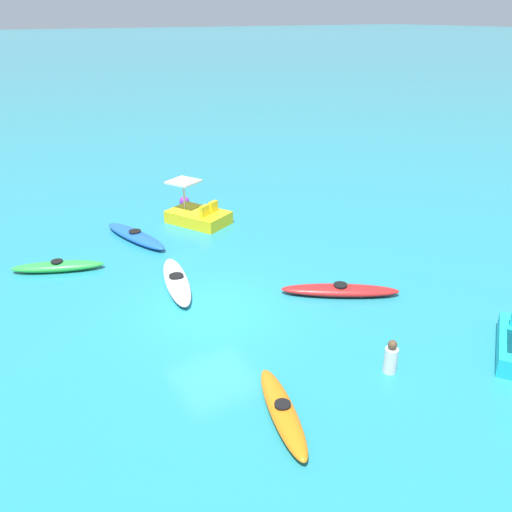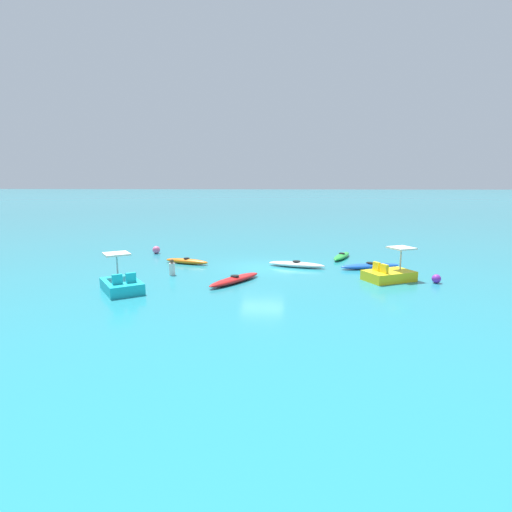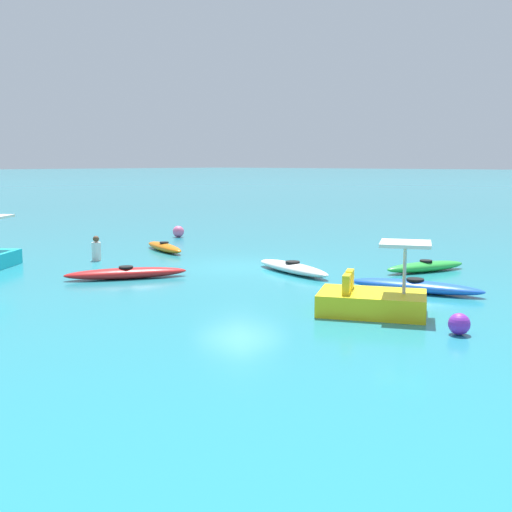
% 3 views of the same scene
% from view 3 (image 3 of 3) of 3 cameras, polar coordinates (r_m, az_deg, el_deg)
% --- Properties ---
extents(ground_plane, '(600.00, 600.00, 0.00)m').
position_cam_3_polar(ground_plane, '(20.46, -1.49, -1.02)').
color(ground_plane, teal).
extents(kayak_red, '(2.52, 3.37, 0.37)m').
position_cam_3_polar(kayak_red, '(18.80, -11.91, -1.56)').
color(kayak_red, red).
rests_on(kayak_red, ground_plane).
extents(kayak_orange, '(2.96, 1.37, 0.37)m').
position_cam_3_polar(kayak_orange, '(24.33, -8.48, 0.82)').
color(kayak_orange, orange).
rests_on(kayak_orange, ground_plane).
extents(kayak_blue, '(3.64, 1.61, 0.37)m').
position_cam_3_polar(kayak_blue, '(17.00, 14.48, -2.72)').
color(kayak_blue, blue).
rests_on(kayak_blue, ground_plane).
extents(kayak_green, '(1.71, 3.00, 0.37)m').
position_cam_3_polar(kayak_green, '(20.29, 15.41, -0.95)').
color(kayak_green, green).
rests_on(kayak_green, ground_plane).
extents(kayak_white, '(3.44, 1.53, 0.37)m').
position_cam_3_polar(kayak_white, '(19.36, 3.40, -1.10)').
color(kayak_white, white).
rests_on(kayak_white, ground_plane).
extents(pedal_boat_yellow, '(2.82, 2.42, 1.68)m').
position_cam_3_polar(pedal_boat_yellow, '(14.36, 10.75, -3.96)').
color(pedal_boat_yellow, yellow).
rests_on(pedal_boat_yellow, ground_plane).
extents(buoy_purple, '(0.44, 0.44, 0.44)m').
position_cam_3_polar(buoy_purple, '(13.10, 18.26, -5.98)').
color(buoy_purple, purple).
rests_on(buoy_purple, ground_plane).
extents(buoy_pink, '(0.53, 0.53, 0.53)m').
position_cam_3_polar(buoy_pink, '(28.82, -7.19, 2.26)').
color(buoy_pink, pink).
rests_on(buoy_pink, ground_plane).
extents(person_near_shore, '(0.43, 0.43, 0.88)m').
position_cam_3_polar(person_near_shore, '(22.46, -14.53, 0.57)').
color(person_near_shore, silver).
rests_on(person_near_shore, ground_plane).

